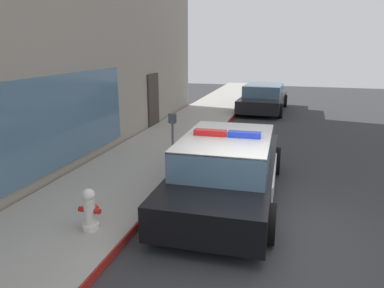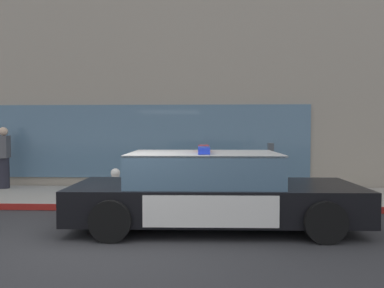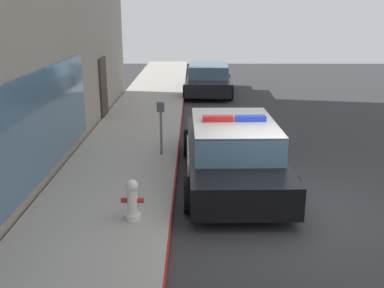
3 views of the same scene
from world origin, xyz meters
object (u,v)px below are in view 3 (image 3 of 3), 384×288
police_cruiser (232,151)px  fire_hydrant (132,200)px  parking_meter (161,118)px  car_down_street (208,79)px

police_cruiser → fire_hydrant: size_ratio=7.16×
fire_hydrant → parking_meter: parking_meter is taller
police_cruiser → car_down_street: (10.75, 0.18, -0.05)m
car_down_street → police_cruiser: bearing=-177.1°
fire_hydrant → car_down_street: car_down_street is taller
police_cruiser → car_down_street: size_ratio=1.09×
car_down_street → parking_meter: bearing=173.1°
parking_meter → fire_hydrant: bearing=176.0°
fire_hydrant → police_cruiser: bearing=-40.1°
fire_hydrant → car_down_street: 13.12m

